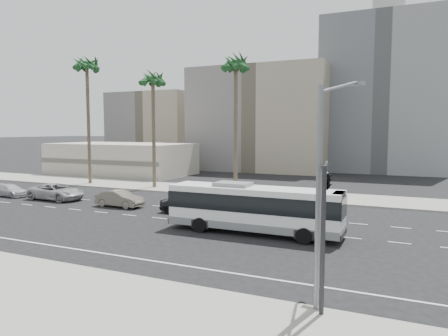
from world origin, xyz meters
The scene contains 18 objects.
ground centered at (0.00, 0.00, 0.00)m, with size 700.00×700.00×0.00m, color black.
sidewalk_north centered at (0.00, 15.50, 0.07)m, with size 120.00×7.00×0.15m, color gray.
sidewalk_south centered at (0.00, -15.50, 0.07)m, with size 120.00×7.00×0.15m, color gray.
commercial_low centered at (-30.00, 25.99, 2.50)m, with size 22.00×12.16×5.00m.
midrise_beige_west centered at (-12.00, 45.00, 9.00)m, with size 24.00×18.00×18.00m, color gray.
midrise_gray_center centered at (8.00, 52.00, 13.00)m, with size 20.00×20.00×26.00m, color slate.
midrise_beige_far centered at (-38.00, 50.00, 7.50)m, with size 18.00×16.00×15.00m, color gray.
civic_tower centered at (-2.00, 250.00, 38.83)m, with size 42.00×42.00×129.00m.
city_bus centered at (2.66, -1.43, 1.83)m, with size 12.12×2.97×3.48m.
car_a centered at (-5.04, 2.64, 0.76)m, with size 4.49×1.81×1.53m, color black.
car_b centered at (-12.18, 2.77, 0.78)m, with size 4.72×1.65×1.55m, color #6C6559.
car_c centered at (-20.63, 3.30, 0.84)m, with size 6.05×2.79×1.68m, color #A7A7A8.
car_d centered at (-26.87, 2.87, 0.65)m, with size 4.45×1.81×1.29m, color #B9B9BF.
streetlight_corner centered at (9.32, -11.71, 5.27)m, with size 1.31×4.36×9.35m.
traffic_signal centered at (9.08, -9.89, 4.88)m, with size 2.72×3.65×5.85m.
palm_near centered at (-5.21, 14.20, 13.94)m, with size 4.57×4.57×15.39m.
palm_mid centered at (-16.21, 14.64, 12.93)m, with size 4.65×4.65×14.37m.
palm_far centered at (-26.02, 14.25, 15.18)m, with size 4.86×4.86×16.71m.
Camera 1 is at (12.34, -28.08, 7.18)m, focal length 33.23 mm.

